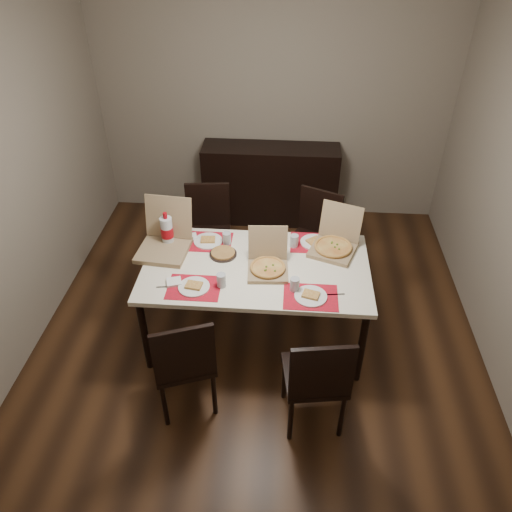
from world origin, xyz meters
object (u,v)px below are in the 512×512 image
Objects in this scene: chair_far_right at (314,234)px; soda_bottle at (167,231)px; dip_bowl at (267,248)px; chair_far_left at (208,228)px; pizza_box_center at (268,264)px; chair_near_left at (184,361)px; chair_near_right at (317,378)px; sideboard at (270,184)px; dining_table at (256,273)px.

soda_bottle reaches higher than chair_far_right.
chair_far_right is 0.77m from dip_bowl.
pizza_box_center is at bearing -55.49° from chair_far_left.
chair_near_left is 1.00× the size of chair_far_left.
chair_far_left is (-0.08, 1.68, 0.00)m from chair_near_left.
chair_far_left is 2.56× the size of pizza_box_center.
chair_near_right is at bearing -65.68° from pizza_box_center.
chair_near_left is at bearing -99.71° from sideboard.
soda_bottle is (-0.85, 0.28, 0.08)m from pizza_box_center.
chair_near_left is 0.93m from chair_near_right.
dip_bowl is at bearing 93.96° from pizza_box_center.
pizza_box_center is 0.28m from dip_bowl.
sideboard is at bearing 89.48° from dining_table.
sideboard is 13.27× the size of dip_bowl.
chair_far_left is 8.23× the size of dip_bowl.
dip_bowl is (0.61, -0.64, 0.25)m from chair_far_left.
chair_near_left is at bearing -119.70° from chair_far_right.
soda_bottle reaches higher than chair_near_left.
soda_bottle is (-0.31, 1.05, 0.37)m from chair_near_left.
pizza_box_center is (-0.39, 0.85, 0.29)m from chair_near_right.
chair_near_right is at bearing -60.16° from chair_far_left.
pizza_box_center is 0.90m from soda_bottle.
chair_near_left is at bearing -116.48° from dip_bowl.
dining_table is 0.98m from chair_far_right.
pizza_box_center is (0.62, -0.91, 0.29)m from chair_far_left.
sideboard is 1.88m from soda_bottle.
dining_table is 1.02m from chair_near_right.
chair_far_right is 2.56× the size of pizza_box_center.
dining_table is 1.04m from chair_far_left.
chair_near_left and chair_near_right have the same top height.
dip_bowl is 0.84m from soda_bottle.
pizza_box_center is (0.09, -0.04, 0.12)m from dining_table.
chair_far_right is at bearing -2.17° from chair_far_left.
pizza_box_center reaches higher than chair_near_right.
soda_bottle is at bearing 162.30° from dining_table.
pizza_box_center reaches higher than sideboard.
chair_far_left reaches higher than dip_bowl.
chair_near_right is 1.00× the size of chair_far_left.
pizza_box_center is at bearing -87.70° from sideboard.
chair_near_right is at bearing -42.39° from soda_bottle.
chair_far_right is 3.00× the size of soda_bottle.
chair_near_left is (-0.45, -0.81, -0.17)m from dining_table.
chair_near_left is 1.00× the size of chair_near_right.
dip_bowl reaches higher than dining_table.
sideboard reaches higher than dining_table.
chair_far_right is (0.49, 0.83, -0.17)m from dining_table.
chair_near_left is at bearing -87.12° from chair_far_left.
chair_near_right is at bearing -80.56° from sideboard.
pizza_box_center reaches higher than dip_bowl.
dining_table is 1.94× the size of chair_near_right.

